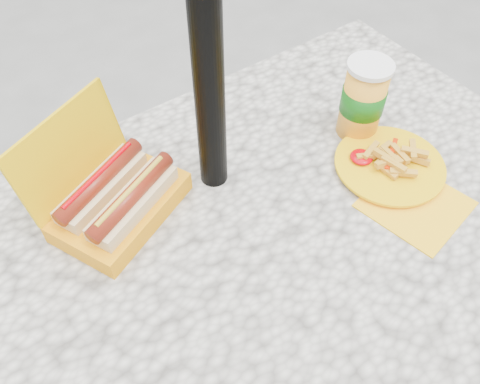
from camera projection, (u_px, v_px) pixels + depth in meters
picnic_table at (264, 268)px, 0.95m from camera, size 1.20×0.80×0.75m
umbrella_pole at (204, 3)px, 0.68m from camera, size 0.05×0.05×2.20m
hotdog_box at (115, 197)px, 0.86m from camera, size 0.28×0.25×0.18m
fries_plate at (391, 167)px, 0.95m from camera, size 0.22×0.29×0.04m
soda_cup at (363, 99)px, 0.97m from camera, size 0.09×0.09×0.16m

